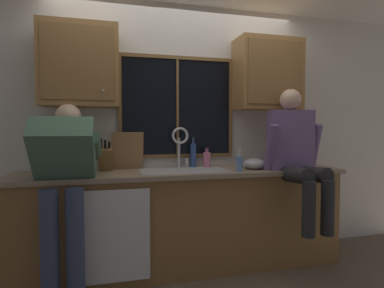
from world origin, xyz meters
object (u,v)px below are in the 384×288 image
at_px(cutting_board, 128,151).
at_px(soap_dispenser, 239,163).
at_px(knife_block, 105,159).
at_px(bottle_tall_clear, 193,154).
at_px(person_standing, 65,176).
at_px(person_sitting_on_counter, 296,151).
at_px(bottle_green_glass, 207,159).
at_px(mixing_bowl, 254,164).

height_order(cutting_board, soap_dispenser, cutting_board).
relative_size(knife_block, bottle_tall_clear, 1.05).
relative_size(person_standing, knife_block, 4.70).
xyz_separation_m(person_standing, person_sitting_on_counter, (1.99, 0.02, 0.16)).
bearing_deg(bottle_green_glass, person_standing, -159.24).
distance_m(knife_block, bottle_tall_clear, 0.86).
distance_m(cutting_board, bottle_green_glass, 0.79).
bearing_deg(cutting_board, bottle_tall_clear, 2.37).
relative_size(bottle_green_glass, bottle_tall_clear, 0.65).
bearing_deg(bottle_green_glass, mixing_bowl, -32.08).
height_order(person_sitting_on_counter, cutting_board, person_sitting_on_counter).
bearing_deg(soap_dispenser, person_standing, -176.62).
bearing_deg(person_sitting_on_counter, person_standing, -179.42).
height_order(knife_block, cutting_board, cutting_board).
height_order(knife_block, bottle_tall_clear, bottle_tall_clear).
bearing_deg(person_standing, bottle_green_glass, 20.76).
height_order(knife_block, mixing_bowl, knife_block).
bearing_deg(cutting_board, bottle_green_glass, -1.38).
distance_m(person_standing, soap_dispenser, 1.46).
xyz_separation_m(bottle_green_glass, bottle_tall_clear, (-0.13, 0.05, 0.05)).
distance_m(knife_block, mixing_bowl, 1.40).
distance_m(person_standing, bottle_green_glass, 1.37).
relative_size(cutting_board, bottle_tall_clear, 1.17).
bearing_deg(bottle_green_glass, cutting_board, 178.62).
height_order(mixing_bowl, bottle_green_glass, bottle_green_glass).
bearing_deg(knife_block, person_standing, -124.41).
bearing_deg(mixing_bowl, cutting_board, 167.13).
bearing_deg(bottle_tall_clear, knife_block, -173.12).
relative_size(person_standing, bottle_tall_clear, 4.93).
bearing_deg(cutting_board, knife_block, -159.37).
relative_size(person_sitting_on_counter, bottle_green_glass, 6.31).
height_order(cutting_board, mixing_bowl, cutting_board).
height_order(cutting_board, bottle_tall_clear, cutting_board).
bearing_deg(person_standing, knife_block, 55.59).
relative_size(mixing_bowl, soap_dispenser, 1.10).
bearing_deg(person_sitting_on_counter, soap_dispenser, 172.90).
distance_m(soap_dispenser, bottle_tall_clear, 0.55).
bearing_deg(mixing_bowl, person_sitting_on_counter, -34.19).
bearing_deg(cutting_board, person_sitting_on_counter, -17.88).
xyz_separation_m(person_standing, mixing_bowl, (1.68, 0.23, 0.02)).
height_order(person_sitting_on_counter, soap_dispenser, person_sitting_on_counter).
distance_m(cutting_board, bottle_tall_clear, 0.65).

